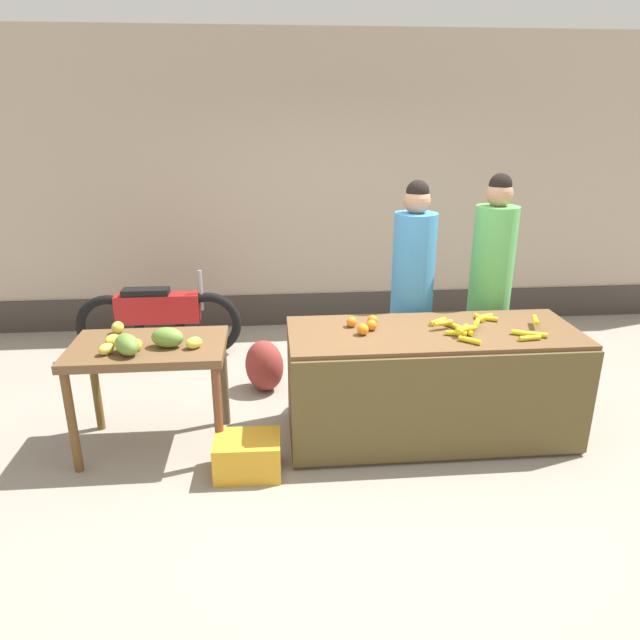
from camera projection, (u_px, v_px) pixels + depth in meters
ground_plane at (363, 435)px, 4.32m from camera, size 24.00×24.00×0.00m
market_wall_back at (329, 189)px, 6.24m from camera, size 9.65×0.23×3.11m
fruit_stall_counter at (431, 384)px, 4.20m from camera, size 2.07×0.81×0.83m
side_table_wooden at (149, 359)px, 3.96m from camera, size 1.06×0.66×0.80m
banana_bunch_pile at (481, 327)px, 4.06m from camera, size 0.80×0.57×0.07m
orange_pile at (365, 324)px, 4.08m from camera, size 0.23×0.26×0.08m
mango_papaya_pile at (144, 341)px, 3.81m from camera, size 0.71×0.59×0.14m
vendor_woman_blue_shirt at (412, 293)px, 4.65m from camera, size 0.34×0.34×1.81m
vendor_woman_green_shirt at (490, 288)px, 4.71m from camera, size 0.34×0.34×1.86m
parked_motorcycle at (159, 318)px, 5.60m from camera, size 1.60×0.18×0.88m
produce_crate at (248, 456)px, 3.83m from camera, size 0.45×0.33×0.26m
produce_sack at (264, 366)px, 4.96m from camera, size 0.47×0.47×0.46m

